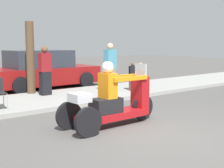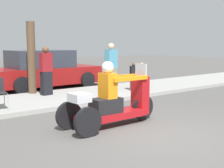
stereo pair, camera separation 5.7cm
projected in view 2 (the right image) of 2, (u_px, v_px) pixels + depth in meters
ground_plane at (154, 134)px, 6.38m from camera, size 60.00×60.00×0.00m
sidewalk_strip at (50, 100)px, 9.94m from camera, size 28.00×2.80×0.12m
motorcycle_trike at (112, 103)px, 6.96m from camera, size 2.46×0.83×1.46m
spectator_near_curb at (111, 68)px, 11.04m from camera, size 0.43×0.29×1.73m
spectator_far_back at (46, 72)px, 10.37m from camera, size 0.40×0.26×1.62m
spectator_by_tree at (142, 75)px, 12.43m from camera, size 0.25×0.17×0.96m
spectator_end_of_line at (134, 77)px, 11.36m from camera, size 0.28×0.21×1.04m
parked_car_lot_center at (44, 70)px, 12.86m from camera, size 4.42×2.11×1.56m
tree_trunk at (31, 58)px, 10.67m from camera, size 0.28×0.28×2.46m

